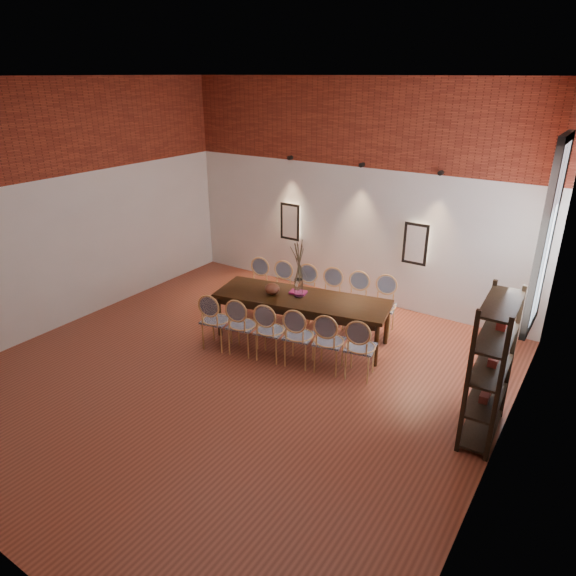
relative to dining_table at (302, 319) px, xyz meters
The scene contains 34 objects.
floor 1.52m from the dining_table, 98.40° to the right, with size 7.00×7.00×0.02m, color #9C4932.
ceiling 3.92m from the dining_table, 98.40° to the right, with size 7.00×7.00×0.02m, color silver.
wall_back 2.66m from the dining_table, 95.86° to the left, with size 7.00×0.10×4.00m, color silver.
wall_left 4.35m from the dining_table, 158.88° to the right, with size 0.10×7.00×4.00m, color silver.
wall_right 3.98m from the dining_table, 23.56° to the right, with size 0.10×7.00×4.00m, color silver.
brick_band_back 3.52m from the dining_table, 96.06° to the left, with size 7.00×0.02×1.50m, color maroon.
brick_band_left 4.90m from the dining_table, 158.51° to the right, with size 0.02×7.00×1.50m, color maroon.
brick_band_right 4.59m from the dining_table, 24.01° to the right, with size 0.02×7.00×1.50m, color maroon.
niche_left 2.67m from the dining_table, 127.20° to the left, with size 0.36×0.06×0.66m, color #FFEAC6.
niche_right 2.45m from the dining_table, 61.46° to the left, with size 0.36×0.06×0.66m, color #FFEAC6.
spot_fixture_left 3.30m from the dining_table, 127.62° to the left, with size 0.08×0.08×0.10m, color black.
spot_fixture_mid 2.93m from the dining_table, 90.43° to the left, with size 0.08×0.08×0.10m, color black.
spot_fixture_right 3.24m from the dining_table, 54.83° to the left, with size 0.08×0.08×0.10m, color black.
window_glass 3.74m from the dining_table, ahead, with size 0.02×0.78×2.38m, color silver.
window_frame 3.72m from the dining_table, ahead, with size 0.08×0.90×2.50m, color black.
window_mullion 3.72m from the dining_table, ahead, with size 0.06×0.06×2.40m, color black.
dining_table is the anchor object (origin of this frame).
chair_near_a 1.37m from the dining_table, 136.33° to the right, with size 0.44×0.44×0.94m, color #E3AA64, non-canonical shape.
chair_near_b 1.01m from the dining_table, 122.15° to the right, with size 0.44×0.44×0.94m, color #E3AA64, non-canonical shape.
chair_near_c 0.77m from the dining_table, 96.13° to the right, with size 0.44×0.44×0.94m, color #E3AA64, non-canonical shape.
chair_near_d 0.77m from the dining_table, 60.79° to the right, with size 0.44×0.44×0.94m, color #E3AA64, non-canonical shape.
chair_near_e 1.01m from the dining_table, 34.76° to the right, with size 0.44×0.44×0.94m, color #E3AA64, non-canonical shape.
chair_near_f 1.37m from the dining_table, 20.59° to the right, with size 0.44×0.44×0.94m, color #E3AA64, non-canonical shape.
chair_far_a 1.37m from the dining_table, 159.41° to the left, with size 0.44×0.44×0.94m, color #E3AA64, non-canonical shape.
chair_far_b 1.01m from the dining_table, 145.24° to the left, with size 0.44×0.44×0.94m, color #E3AA64, non-canonical shape.
chair_far_c 0.77m from the dining_table, 119.21° to the left, with size 0.44×0.44×0.94m, color #E3AA64, non-canonical shape.
chair_far_d 0.77m from the dining_table, 83.87° to the left, with size 0.44×0.44×0.94m, color #E3AA64, non-canonical shape.
chair_far_e 1.01m from the dining_table, 57.85° to the left, with size 0.44×0.44×0.94m, color #E3AA64, non-canonical shape.
chair_far_f 1.37m from the dining_table, 43.67° to the left, with size 0.44×0.44×0.94m, color #E3AA64, non-canonical shape.
vase 0.53m from the dining_table, 168.46° to the right, with size 0.14×0.14×0.30m, color silver.
dried_branches 0.98m from the dining_table, 168.46° to the right, with size 0.50×0.50×0.70m, color #463E29, non-canonical shape.
bowl 0.68m from the dining_table, 162.65° to the right, with size 0.24×0.24×0.18m, color brown.
book 0.43m from the dining_table, 142.82° to the left, with size 0.26×0.18×0.03m, color #8F1A56.
shelving_rack 3.21m from the dining_table, 14.85° to the right, with size 0.38×1.00×1.80m, color black, non-canonical shape.
Camera 1 is at (4.13, -4.87, 4.03)m, focal length 32.00 mm.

